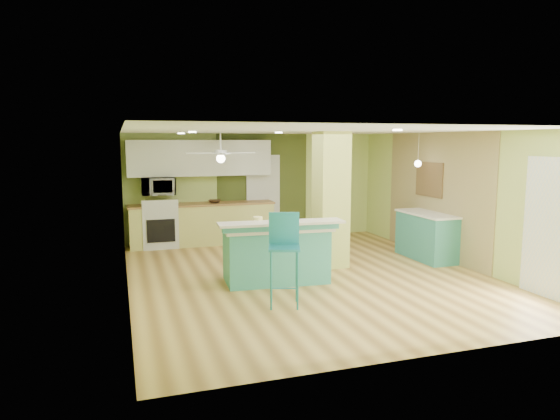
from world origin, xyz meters
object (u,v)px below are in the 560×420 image
object	(u,v)px
bar_stool	(284,244)
side_counter	(426,236)
peninsula	(276,252)
fruit_bowl	(215,201)
canister	(258,223)

from	to	relation	value
bar_stool	side_counter	world-z (taller)	bar_stool
peninsula	side_counter	distance (m)	3.39
peninsula	side_counter	xyz separation A→B (m)	(3.33, 0.62, -0.03)
fruit_bowl	canister	xyz separation A→B (m)	(0.06, -3.43, 0.05)
bar_stool	peninsula	bearing A→B (deg)	95.65
bar_stool	fruit_bowl	xyz separation A→B (m)	(-0.15, 4.50, 0.09)
side_counter	canister	distance (m)	3.77
side_counter	fruit_bowl	xyz separation A→B (m)	(-3.72, 2.73, 0.51)
peninsula	bar_stool	bearing A→B (deg)	-97.93
bar_stool	side_counter	xyz separation A→B (m)	(3.57, 1.77, -0.42)
canister	bar_stool	bearing A→B (deg)	-85.26
peninsula	fruit_bowl	size ratio (longest dim) A/B	7.09
side_counter	canister	bearing A→B (deg)	-169.16
bar_stool	fruit_bowl	size ratio (longest dim) A/B	4.61
peninsula	side_counter	bearing A→B (deg)	14.61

